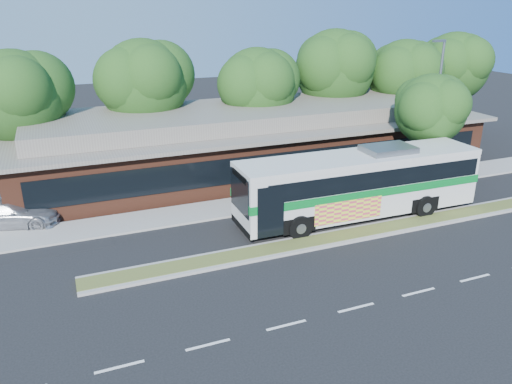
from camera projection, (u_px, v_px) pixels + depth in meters
ground at (352, 242)px, 24.78m from camera, size 120.00×120.00×0.00m
median_strip at (346, 236)px, 25.27m from camera, size 26.00×1.10×0.15m
sidewalk at (295, 197)px, 30.31m from camera, size 44.00×2.60×0.12m
plaza_building at (255, 139)px, 35.29m from camera, size 33.20×11.20×4.45m
lamp_post at (436, 108)px, 31.62m from camera, size 0.93×0.18×9.07m
tree_bg_a at (22, 94)px, 30.71m from camera, size 6.47×5.80×8.63m
tree_bg_b at (149, 81)px, 34.30m from camera, size 6.69×6.00×9.00m
tree_bg_c at (262, 84)px, 36.42m from camera, size 6.24×5.60×8.26m
tree_bg_d at (339, 67)px, 39.49m from camera, size 6.91×6.20×9.37m
tree_bg_e at (408, 73)px, 40.95m from camera, size 6.47×5.80×8.50m
tree_bg_f at (457, 65)px, 43.83m from camera, size 6.69×6.00×8.92m
transit_bus at (360, 180)px, 27.04m from camera, size 13.83×3.42×3.86m
sedan at (8, 213)px, 26.29m from camera, size 5.56×3.39×1.50m
sidewalk_tree at (434, 107)px, 31.42m from camera, size 4.96×4.44×7.09m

